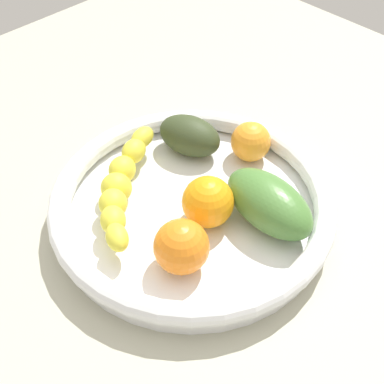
{
  "coord_description": "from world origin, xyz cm",
  "views": [
    {
      "loc": [
        -34.49,
        -35.06,
        57.42
      ],
      "look_at": [
        0.0,
        0.0,
        7.96
      ],
      "focal_mm": 51.74,
      "sensor_mm": 36.0,
      "label": 1
    }
  ],
  "objects": [
    {
      "name": "kitchen_counter",
      "position": [
        0.0,
        0.0,
        1.5
      ],
      "size": [
        120.0,
        120.0,
        3.0
      ],
      "primitive_type": "cube",
      "color": "#B1AF98",
      "rests_on": "ground"
    },
    {
      "name": "fruit_bowl",
      "position": [
        0.0,
        0.0,
        5.46
      ],
      "size": [
        36.72,
        36.72,
        4.79
      ],
      "color": "white",
      "rests_on": "kitchen_counter"
    },
    {
      "name": "banana_draped_left",
      "position": [
        -5.38,
        7.58,
        7.52
      ],
      "size": [
        18.39,
        15.91,
        4.47
      ],
      "color": "yellow",
      "rests_on": "fruit_bowl"
    },
    {
      "name": "orange_front",
      "position": [
        0.35,
        -2.8,
        8.23
      ],
      "size": [
        6.54,
        6.54,
        6.54
      ],
      "primitive_type": "sphere",
      "color": "orange",
      "rests_on": "fruit_bowl"
    },
    {
      "name": "orange_mid_left",
      "position": [
        12.93,
        1.47,
        7.77
      ],
      "size": [
        5.62,
        5.62,
        5.62
      ],
      "primitive_type": "sphere",
      "color": "orange",
      "rests_on": "fruit_bowl"
    },
    {
      "name": "orange_mid_right",
      "position": [
        -7.24,
        -5.64,
        8.23
      ],
      "size": [
        6.55,
        6.55,
        6.55
      ],
      "primitive_type": "sphere",
      "color": "orange",
      "rests_on": "fruit_bowl"
    },
    {
      "name": "avocado_dark",
      "position": [
        7.82,
        8.44,
        7.69
      ],
      "size": [
        8.2,
        10.5,
        5.46
      ],
      "primitive_type": "ellipsoid",
      "rotation": [
        0.0,
        0.0,
        4.98
      ],
      "color": "#333F22",
      "rests_on": "fruit_bowl"
    },
    {
      "name": "mango_green",
      "position": [
        5.3,
        -8.18,
        8.12
      ],
      "size": [
        8.07,
        13.63,
        6.32
      ],
      "primitive_type": "ellipsoid",
      "rotation": [
        0.0,
        0.0,
        1.49
      ],
      "color": "#4B7E37",
      "rests_on": "fruit_bowl"
    }
  ]
}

